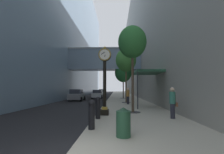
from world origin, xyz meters
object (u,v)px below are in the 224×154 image
at_px(pedestrian_walking, 173,102).
at_px(car_grey_mid, 77,95).
at_px(pedestrian_by_clock, 128,95).
at_px(car_white_far, 102,92).
at_px(bollard_nearest, 92,114).
at_px(street_tree_mid_far, 123,73).
at_px(bollard_fourth, 104,101).
at_px(street_tree_near, 132,43).
at_px(street_clock, 105,77).
at_px(car_silver_near, 98,94).
at_px(street_tree_mid_near, 126,60).
at_px(trash_bin, 123,122).
at_px(bollard_second, 98,107).

xyz_separation_m(pedestrian_walking, car_grey_mid, (-9.19, 14.53, -0.27)).
xyz_separation_m(pedestrian_by_clock, car_white_far, (-5.00, 25.35, -0.31)).
bearing_deg(bollard_nearest, car_grey_mid, 106.03).
bearing_deg(street_tree_mid_far, bollard_fourth, -99.56).
xyz_separation_m(street_tree_near, pedestrian_walking, (2.06, -2.31, -4.15)).
relative_size(street_clock, car_grey_mid, 1.11).
relative_size(car_silver_near, car_grey_mid, 1.04).
height_order(street_clock, street_tree_mid_near, street_tree_mid_near).
bearing_deg(car_grey_mid, street_tree_mid_far, 25.16).
distance_m(pedestrian_walking, car_grey_mid, 17.19).
height_order(bollard_fourth, street_tree_near, street_tree_near).
bearing_deg(trash_bin, street_tree_mid_near, 86.06).
xyz_separation_m(street_clock, car_grey_mid, (-5.18, 13.39, -1.81)).
relative_size(bollard_fourth, car_silver_near, 0.29).
relative_size(bollard_nearest, street_tree_mid_near, 0.19).
bearing_deg(pedestrian_walking, trash_bin, -130.43).
height_order(street_tree_mid_far, car_silver_near, street_tree_mid_far).
height_order(street_tree_mid_near, pedestrian_by_clock, street_tree_mid_near).
height_order(street_tree_near, trash_bin, street_tree_near).
bearing_deg(street_tree_near, pedestrian_by_clock, 89.37).
bearing_deg(bollard_second, trash_bin, -68.79).
xyz_separation_m(bollard_second, car_white_far, (-2.69, 33.47, -0.02)).
xyz_separation_m(street_clock, bollard_fourth, (-0.29, 3.41, -1.83)).
height_order(bollard_second, street_tree_mid_near, street_tree_mid_near).
bearing_deg(street_tree_near, bollard_fourth, 135.04).
bearing_deg(street_tree_near, bollard_nearest, -115.08).
xyz_separation_m(street_tree_near, car_grey_mid, (-7.13, 12.22, -4.42)).
bearing_deg(car_white_far, street_tree_mid_near, -78.01).
xyz_separation_m(bollard_second, pedestrian_walking, (4.30, 0.14, 0.30)).
bearing_deg(bollard_fourth, street_clock, -85.16).
distance_m(trash_bin, car_silver_near, 24.28).
relative_size(street_tree_near, pedestrian_by_clock, 3.60).
relative_size(street_tree_mid_far, trash_bin, 5.74).
bearing_deg(street_clock, bollard_second, -102.74).
bearing_deg(street_tree_near, car_white_far, 99.04).
distance_m(street_clock, car_white_far, 32.38).
height_order(bollard_fourth, car_grey_mid, car_grey_mid).
distance_m(street_clock, street_tree_near, 3.47).
xyz_separation_m(bollard_nearest, trash_bin, (1.31, -1.02, -0.11)).
bearing_deg(pedestrian_walking, street_clock, 164.22).
bearing_deg(trash_bin, car_grey_mid, 108.96).
bearing_deg(pedestrian_by_clock, street_clock, -106.42).
bearing_deg(car_silver_near, pedestrian_by_clock, -69.40).
height_order(car_silver_near, car_grey_mid, car_grey_mid).
bearing_deg(trash_bin, street_tree_near, 80.85).
distance_m(bollard_nearest, street_tree_mid_near, 13.55).
distance_m(bollard_nearest, car_white_far, 35.92).
bearing_deg(car_white_far, pedestrian_walking, -78.15).
distance_m(street_clock, street_tree_mid_near, 9.55).
relative_size(street_tree_near, street_tree_mid_near, 0.96).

